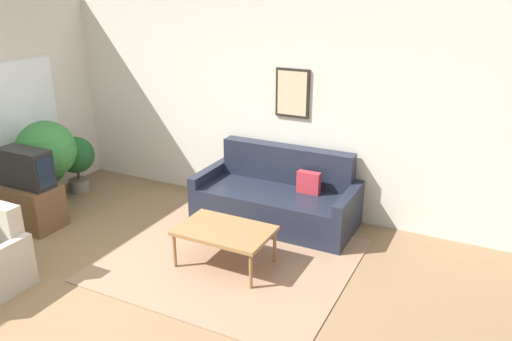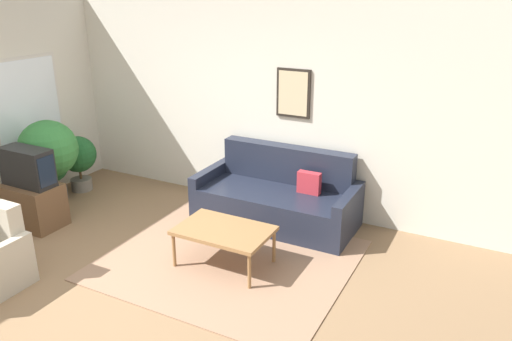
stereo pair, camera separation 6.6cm
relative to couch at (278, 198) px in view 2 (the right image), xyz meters
name	(u,v)px [view 2 (the right image)]	position (x,y,z in m)	size (l,w,h in m)	color
ground_plane	(96,299)	(-0.82, -2.32, -0.31)	(16.00, 16.00, 0.00)	#846647
area_rug	(229,260)	(-0.06, -1.12, -0.30)	(2.54, 2.21, 0.01)	#937056
wall_back	(238,102)	(-0.81, 0.46, 1.05)	(8.00, 0.09, 2.70)	beige
couch	(278,198)	(0.00, 0.00, 0.00)	(1.97, 0.90, 0.91)	#1E2333
coffee_table	(224,232)	(-0.05, -1.22, 0.09)	(0.97, 0.64, 0.43)	olive
tv_stand	(34,205)	(-2.61, -1.47, -0.04)	(0.69, 0.46, 0.54)	brown
tv	(27,167)	(-2.61, -1.47, 0.46)	(0.66, 0.28, 0.46)	black
potted_plant_tall	(48,151)	(-2.82, -0.98, 0.48)	(0.75, 0.75, 1.19)	beige
potted_plant_by_window	(78,157)	(-2.96, -0.38, 0.19)	(0.51, 0.51, 0.80)	slate
potted_plant_small	(54,173)	(-3.02, -0.78, 0.08)	(0.39, 0.39, 0.65)	#383D42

